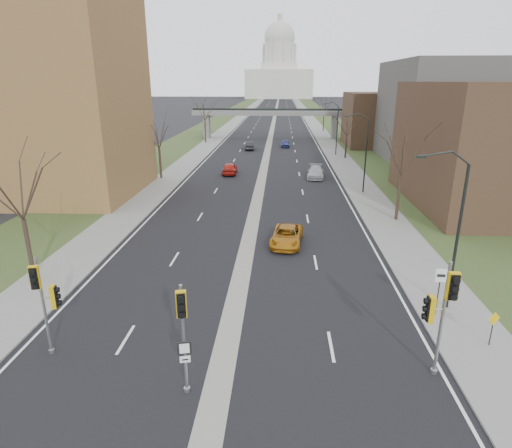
# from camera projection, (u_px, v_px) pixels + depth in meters

# --- Properties ---
(ground) EXTENTS (700.00, 700.00, 0.00)m
(ground) POSITION_uv_depth(u_px,v_px,m) (221.00, 370.00, 18.78)
(ground) COLOR black
(ground) RESTS_ON ground
(road_surface) EXTENTS (20.00, 600.00, 0.01)m
(road_surface) POSITION_uv_depth(u_px,v_px,m) (275.00, 115.00, 160.78)
(road_surface) COLOR black
(road_surface) RESTS_ON ground
(median_strip) EXTENTS (1.20, 600.00, 0.02)m
(median_strip) POSITION_uv_depth(u_px,v_px,m) (275.00, 115.00, 160.79)
(median_strip) COLOR gray
(median_strip) RESTS_ON ground
(sidewalk_right) EXTENTS (4.00, 600.00, 0.12)m
(sidewalk_right) POSITION_uv_depth(u_px,v_px,m) (307.00, 115.00, 160.11)
(sidewalk_right) COLOR gray
(sidewalk_right) RESTS_ON ground
(sidewalk_left) EXTENTS (4.00, 600.00, 0.12)m
(sidewalk_left) POSITION_uv_depth(u_px,v_px,m) (243.00, 115.00, 161.43)
(sidewalk_left) COLOR gray
(sidewalk_left) RESTS_ON ground
(grass_verge_right) EXTENTS (8.00, 600.00, 0.10)m
(grass_verge_right) POSITION_uv_depth(u_px,v_px,m) (323.00, 115.00, 159.78)
(grass_verge_right) COLOR #2C3F1D
(grass_verge_right) RESTS_ON ground
(grass_verge_left) EXTENTS (8.00, 600.00, 0.10)m
(grass_verge_left) POSITION_uv_depth(u_px,v_px,m) (228.00, 115.00, 161.76)
(grass_verge_left) COLOR #2C3F1D
(grass_verge_left) RESTS_ON ground
(apartment_building) EXTENTS (25.00, 16.00, 22.00)m
(apartment_building) POSITION_uv_depth(u_px,v_px,m) (13.00, 92.00, 45.12)
(apartment_building) COLOR olive
(apartment_building) RESTS_ON ground
(commercial_block_near) EXTENTS (16.00, 20.00, 12.00)m
(commercial_block_near) POSITION_uv_depth(u_px,v_px,m) (500.00, 146.00, 42.06)
(commercial_block_near) COLOR #483322
(commercial_block_near) RESTS_ON ground
(commercial_block_mid) EXTENTS (18.00, 22.00, 15.00)m
(commercial_block_mid) POSITION_uv_depth(u_px,v_px,m) (452.00, 113.00, 64.09)
(commercial_block_mid) COLOR #54524D
(commercial_block_mid) RESTS_ON ground
(commercial_block_far) EXTENTS (14.00, 14.00, 10.00)m
(commercial_block_far) POSITION_uv_depth(u_px,v_px,m) (383.00, 120.00, 82.25)
(commercial_block_far) COLOR #483322
(commercial_block_far) RESTS_ON ground
(pedestrian_bridge) EXTENTS (34.00, 3.00, 6.45)m
(pedestrian_bridge) POSITION_uv_depth(u_px,v_px,m) (270.00, 116.00, 92.98)
(pedestrian_bridge) COLOR slate
(pedestrian_bridge) RESTS_ON ground
(capitol) EXTENTS (48.00, 42.00, 55.75)m
(capitol) POSITION_uv_depth(u_px,v_px,m) (279.00, 72.00, 315.82)
(capitol) COLOR #BCB8AC
(capitol) RESTS_ON ground
(streetlight_near) EXTENTS (2.61, 0.20, 8.70)m
(streetlight_near) POSITION_uv_depth(u_px,v_px,m) (449.00, 187.00, 21.65)
(streetlight_near) COLOR black
(streetlight_near) RESTS_ON sidewalk_right
(streetlight_mid) EXTENTS (2.61, 0.20, 8.70)m
(streetlight_mid) POSITION_uv_depth(u_px,v_px,m) (360.00, 131.00, 46.26)
(streetlight_mid) COLOR black
(streetlight_mid) RESTS_ON sidewalk_right
(streetlight_far) EXTENTS (2.61, 0.20, 8.70)m
(streetlight_far) POSITION_uv_depth(u_px,v_px,m) (333.00, 113.00, 70.88)
(streetlight_far) COLOR black
(streetlight_far) RESTS_ON sidewalk_right
(tree_left_a) EXTENTS (7.20, 7.20, 9.40)m
(tree_left_a) POSITION_uv_depth(u_px,v_px,m) (16.00, 179.00, 24.97)
(tree_left_a) COLOR #382B21
(tree_left_a) RESTS_ON sidewalk_left
(tree_left_b) EXTENTS (6.75, 6.75, 8.81)m
(tree_left_b) POSITION_uv_depth(u_px,v_px,m) (158.00, 130.00, 53.50)
(tree_left_b) COLOR #382B21
(tree_left_b) RESTS_ON sidewalk_left
(tree_left_c) EXTENTS (7.65, 7.65, 9.99)m
(tree_left_c) POSITION_uv_depth(u_px,v_px,m) (204.00, 108.00, 85.42)
(tree_left_c) COLOR #382B21
(tree_left_c) RESTS_ON sidewalk_left
(tree_right_a) EXTENTS (7.20, 7.20, 9.40)m
(tree_right_a) POSITION_uv_depth(u_px,v_px,m) (404.00, 147.00, 36.79)
(tree_right_a) COLOR #382B21
(tree_right_a) RESTS_ON sidewalk_right
(tree_right_b) EXTENTS (6.30, 6.30, 8.22)m
(tree_right_b) POSITION_uv_depth(u_px,v_px,m) (348.00, 122.00, 68.29)
(tree_right_b) COLOR #382B21
(tree_right_b) RESTS_ON sidewalk_right
(tree_right_c) EXTENTS (7.65, 7.65, 9.99)m
(tree_right_c) POSITION_uv_depth(u_px,v_px,m) (324.00, 102.00, 105.77)
(tree_right_c) COLOR #382B21
(tree_right_c) RESTS_ON sidewalk_right
(signal_pole_left) EXTENTS (0.81, 1.03, 4.84)m
(signal_pole_left) POSITION_uv_depth(u_px,v_px,m) (45.00, 293.00, 18.81)
(signal_pole_left) COLOR gray
(signal_pole_left) RESTS_ON ground
(signal_pole_median) EXTENTS (0.61, 0.81, 4.83)m
(signal_pole_median) POSITION_uv_depth(u_px,v_px,m) (183.00, 323.00, 16.15)
(signal_pole_median) COLOR gray
(signal_pole_median) RESTS_ON ground
(signal_pole_right) EXTENTS (0.92, 0.92, 5.27)m
(signal_pole_right) POSITION_uv_depth(u_px,v_px,m) (441.00, 305.00, 17.28)
(signal_pole_right) COLOR gray
(signal_pole_right) RESTS_ON ground
(speed_limit_sign) EXTENTS (0.58, 0.08, 2.68)m
(speed_limit_sign) POSITION_uv_depth(u_px,v_px,m) (440.00, 283.00, 22.43)
(speed_limit_sign) COLOR black
(speed_limit_sign) RESTS_ON sidewalk_right
(warning_sign) EXTENTS (0.65, 0.30, 1.78)m
(warning_sign) POSITION_uv_depth(u_px,v_px,m) (493.00, 324.00, 19.98)
(warning_sign) COLOR black
(warning_sign) RESTS_ON sidewalk_right
(car_left_near) EXTENTS (2.00, 4.65, 1.57)m
(car_left_near) POSITION_uv_depth(u_px,v_px,m) (230.00, 168.00, 58.12)
(car_left_near) COLOR #A81B13
(car_left_near) RESTS_ON ground
(car_left_far) EXTENTS (1.89, 4.55, 1.47)m
(car_left_far) POSITION_uv_depth(u_px,v_px,m) (250.00, 146.00, 78.92)
(car_left_far) COLOR black
(car_left_far) RESTS_ON ground
(car_right_near) EXTENTS (2.81, 5.14, 1.36)m
(car_right_near) POSITION_uv_depth(u_px,v_px,m) (287.00, 236.00, 33.05)
(car_right_near) COLOR #AA6712
(car_right_near) RESTS_ON ground
(car_right_mid) EXTENTS (2.50, 5.26, 1.48)m
(car_right_mid) POSITION_uv_depth(u_px,v_px,m) (316.00, 172.00, 55.91)
(car_right_mid) COLOR #9A9BA1
(car_right_mid) RESTS_ON ground
(car_right_far) EXTENTS (1.60, 3.97, 1.35)m
(car_right_far) POSITION_uv_depth(u_px,v_px,m) (285.00, 143.00, 82.12)
(car_right_far) COLOR navy
(car_right_far) RESTS_ON ground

